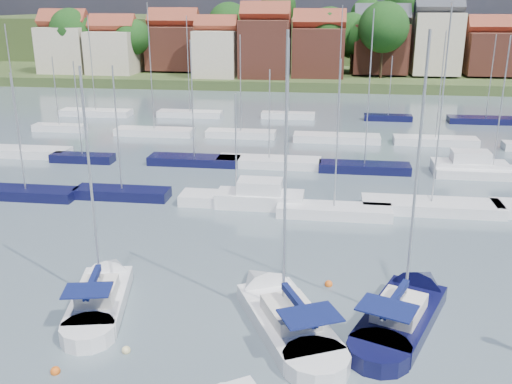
# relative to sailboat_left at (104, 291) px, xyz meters

# --- Properties ---
(ground) EXTENTS (260.00, 260.00, 0.00)m
(ground) POSITION_rel_sailboat_left_xyz_m (12.04, 36.04, -0.36)
(ground) COLOR #4B5967
(ground) RESTS_ON ground
(sailboat_left) EXTENTS (4.78, 10.52, 13.90)m
(sailboat_left) POSITION_rel_sailboat_left_xyz_m (0.00, 0.00, 0.00)
(sailboat_left) COLOR silver
(sailboat_left) RESTS_ON ground
(sailboat_centre) EXTENTS (7.85, 11.86, 15.86)m
(sailboat_centre) POSITION_rel_sailboat_left_xyz_m (9.78, -0.50, -0.01)
(sailboat_centre) COLOR silver
(sailboat_centre) RESTS_ON ground
(sailboat_navy) EXTENTS (7.07, 11.72, 15.83)m
(sailboat_navy) POSITION_rel_sailboat_left_xyz_m (16.68, 0.64, -0.01)
(sailboat_navy) COLOR black
(sailboat_navy) RESTS_ON ground
(buoy_b) EXTENTS (0.44, 0.44, 0.44)m
(buoy_b) POSITION_rel_sailboat_left_xyz_m (0.51, -6.88, -0.36)
(buoy_b) COLOR #D85914
(buoy_b) RESTS_ON ground
(buoy_c) EXTENTS (0.42, 0.42, 0.42)m
(buoy_c) POSITION_rel_sailboat_left_xyz_m (3.07, -4.92, -0.36)
(buoy_c) COLOR beige
(buoy_c) RESTS_ON ground
(buoy_e) EXTENTS (0.47, 0.47, 0.47)m
(buoy_e) POSITION_rel_sailboat_left_xyz_m (12.45, 3.08, -0.36)
(buoy_e) COLOR #D85914
(buoy_e) RESTS_ON ground
(marina_field) EXTENTS (79.62, 41.41, 15.93)m
(marina_field) POSITION_rel_sailboat_left_xyz_m (13.95, 31.19, 0.07)
(marina_field) COLOR silver
(marina_field) RESTS_ON ground
(far_shore_town) EXTENTS (212.46, 90.00, 22.27)m
(far_shore_town) POSITION_rel_sailboat_left_xyz_m (14.27, 128.71, 4.24)
(far_shore_town) COLOR #3A4B25
(far_shore_town) RESTS_ON ground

